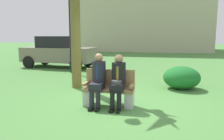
{
  "coord_description": "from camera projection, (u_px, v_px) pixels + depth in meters",
  "views": [
    {
      "loc": [
        1.03,
        -5.66,
        1.77
      ],
      "look_at": [
        -0.23,
        0.13,
        0.85
      ],
      "focal_mm": 36.68,
      "sensor_mm": 36.0,
      "label": 1
    }
  ],
  "objects": [
    {
      "name": "street_lamp",
      "position": [
        70.0,
        22.0,
        10.4
      ],
      "size": [
        0.24,
        0.24,
        3.82
      ],
      "color": "black",
      "rests_on": "ground"
    },
    {
      "name": "park_bench",
      "position": [
        109.0,
        90.0,
        5.73
      ],
      "size": [
        1.25,
        0.44,
        0.9
      ],
      "color": "#99754C",
      "rests_on": "ground"
    },
    {
      "name": "parked_car_near",
      "position": [
        58.0,
        52.0,
        12.38
      ],
      "size": [
        4.0,
        1.92,
        1.68
      ],
      "color": "slate",
      "rests_on": "ground"
    },
    {
      "name": "seated_man_right",
      "position": [
        118.0,
        79.0,
        5.5
      ],
      "size": [
        0.34,
        0.72,
        1.3
      ],
      "color": "black",
      "rests_on": "ground"
    },
    {
      "name": "seated_man_left",
      "position": [
        98.0,
        77.0,
        5.61
      ],
      "size": [
        0.34,
        0.72,
        1.31
      ],
      "color": "#23232D",
      "rests_on": "ground"
    },
    {
      "name": "ground_plane",
      "position": [
        119.0,
        103.0,
        5.96
      ],
      "size": [
        80.0,
        80.0,
        0.0
      ],
      "primitive_type": "plane",
      "color": "#497F3C"
    },
    {
      "name": "shrub_near_bench",
      "position": [
        182.0,
        78.0,
        7.5
      ],
      "size": [
        1.19,
        1.09,
        0.75
      ],
      "primitive_type": "ellipsoid",
      "color": "#1C6928",
      "rests_on": "ground"
    },
    {
      "name": "building_backdrop",
      "position": [
        142.0,
        5.0,
        26.04
      ],
      "size": [
        15.01,
        8.81,
        10.19
      ],
      "color": "#BAB193",
      "rests_on": "ground"
    }
  ]
}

